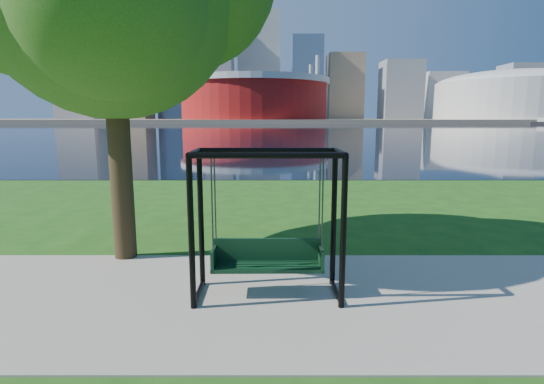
{
  "coord_description": "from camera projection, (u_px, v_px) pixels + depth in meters",
  "views": [
    {
      "loc": [
        -0.07,
        -6.61,
        2.73
      ],
      "look_at": [
        -0.07,
        0.0,
        1.58
      ],
      "focal_mm": 28.0,
      "sensor_mm": 36.0,
      "label": 1
    }
  ],
  "objects": [
    {
      "name": "ground",
      "position": [
        276.0,
        286.0,
        6.98
      ],
      "size": [
        900.0,
        900.0,
        0.0
      ],
      "primitive_type": "plane",
      "color": "#1E5114",
      "rests_on": "ground"
    },
    {
      "name": "path",
      "position": [
        277.0,
        298.0,
        6.49
      ],
      "size": [
        120.0,
        4.0,
        0.03
      ],
      "primitive_type": "cube",
      "color": "#9E937F",
      "rests_on": "ground"
    },
    {
      "name": "river",
      "position": [
        272.0,
        129.0,
        107.45
      ],
      "size": [
        900.0,
        180.0,
        0.02
      ],
      "primitive_type": "cube",
      "color": "black",
      "rests_on": "ground"
    },
    {
      "name": "far_bank",
      "position": [
        272.0,
        120.0,
        308.23
      ],
      "size": [
        900.0,
        228.0,
        2.0
      ],
      "primitive_type": "cube",
      "color": "#937F60",
      "rests_on": "ground"
    },
    {
      "name": "stadium",
      "position": [
        254.0,
        97.0,
        236.02
      ],
      "size": [
        83.0,
        83.0,
        32.0
      ],
      "color": "maroon",
      "rests_on": "far_bank"
    },
    {
      "name": "arena",
      "position": [
        515.0,
        94.0,
        235.69
      ],
      "size": [
        84.0,
        84.0,
        26.56
      ],
      "color": "beige",
      "rests_on": "far_bank"
    },
    {
      "name": "skyline",
      "position": [
        267.0,
        73.0,
        315.41
      ],
      "size": [
        392.0,
        66.0,
        96.5
      ],
      "color": "gray",
      "rests_on": "far_bank"
    },
    {
      "name": "swing",
      "position": [
        267.0,
        228.0,
        6.4
      ],
      "size": [
        2.23,
        0.98,
        2.27
      ],
      "rotation": [
        0.0,
        0.0,
        0.01
      ],
      "color": "black",
      "rests_on": "ground"
    }
  ]
}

